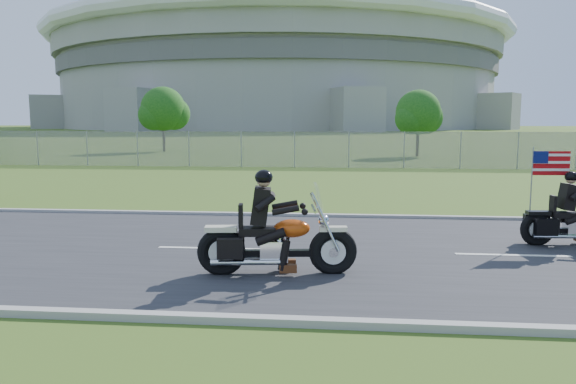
# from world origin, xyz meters

# --- Properties ---
(ground) EXTENTS (420.00, 420.00, 0.00)m
(ground) POSITION_xyz_m (0.00, 0.00, 0.00)
(ground) COLOR #38531A
(ground) RESTS_ON ground
(road) EXTENTS (120.00, 8.00, 0.04)m
(road) POSITION_xyz_m (0.00, 0.00, 0.02)
(road) COLOR #28282B
(road) RESTS_ON ground
(curb_north) EXTENTS (120.00, 0.18, 0.12)m
(curb_north) POSITION_xyz_m (0.00, 4.05, 0.05)
(curb_north) COLOR #9E9B93
(curb_north) RESTS_ON ground
(curb_south) EXTENTS (120.00, 0.18, 0.12)m
(curb_south) POSITION_xyz_m (0.00, -4.05, 0.05)
(curb_south) COLOR #9E9B93
(curb_south) RESTS_ON ground
(fence) EXTENTS (60.00, 0.03, 2.00)m
(fence) POSITION_xyz_m (-5.00, 20.00, 1.00)
(fence) COLOR gray
(fence) RESTS_ON ground
(stadium) EXTENTS (140.40, 140.40, 29.20)m
(stadium) POSITION_xyz_m (-20.00, 170.00, 15.58)
(stadium) COLOR #A3A099
(stadium) RESTS_ON ground
(tree_fence_near) EXTENTS (3.52, 3.28, 4.75)m
(tree_fence_near) POSITION_xyz_m (6.04, 30.04, 2.97)
(tree_fence_near) COLOR #382316
(tree_fence_near) RESTS_ON ground
(tree_fence_mid) EXTENTS (3.96, 3.69, 5.30)m
(tree_fence_mid) POSITION_xyz_m (-13.95, 34.04, 3.30)
(tree_fence_mid) COLOR #382316
(tree_fence_mid) RESTS_ON ground
(motorcycle_lead) EXTENTS (2.75, 0.88, 1.85)m
(motorcycle_lead) POSITION_xyz_m (-0.47, -1.74, 0.58)
(motorcycle_lead) COLOR black
(motorcycle_lead) RESTS_ON ground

